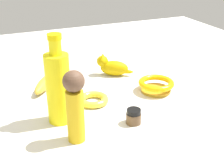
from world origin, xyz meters
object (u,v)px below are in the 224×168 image
at_px(bottle_tall, 58,86).
at_px(banana, 45,83).
at_px(nail_polish_jar, 134,116).
at_px(cat_figurine, 112,66).
at_px(bangle, 93,100).
at_px(bowl, 156,85).
at_px(person_figure_adult, 75,104).

relative_size(bottle_tall, banana, 1.50).
bearing_deg(nail_polish_jar, banana, 28.76).
bearing_deg(cat_figurine, bottle_tall, 133.17).
distance_m(bangle, bowl, 0.24).
bearing_deg(banana, bottle_tall, -148.88).
bearing_deg(bowl, bangle, 88.66).
bearing_deg(bowl, banana, 63.11).
xyz_separation_m(person_figure_adult, banana, (0.37, 0.01, -0.09)).
bearing_deg(cat_figurine, bowl, -156.57).
xyz_separation_m(bangle, banana, (0.18, 0.13, 0.01)).
distance_m(bowl, person_figure_adult, 0.41).
relative_size(cat_figurine, person_figure_adult, 0.65).
bearing_deg(bangle, cat_figurine, -37.67).
distance_m(bottle_tall, bowl, 0.39).
relative_size(bowl, person_figure_adult, 0.63).
bearing_deg(cat_figurine, nail_polish_jar, 166.88).
bearing_deg(bottle_tall, bowl, -80.44).
xyz_separation_m(cat_figurine, nail_polish_jar, (-0.37, 0.09, -0.01)).
relative_size(cat_figurine, bottle_tall, 0.49).
height_order(cat_figurine, person_figure_adult, person_figure_adult).
distance_m(cat_figurine, person_figure_adult, 0.48).
bearing_deg(bangle, banana, 34.72).
height_order(bangle, nail_polish_jar, nail_polish_jar).
height_order(bangle, person_figure_adult, person_figure_adult).
xyz_separation_m(bottle_tall, bowl, (0.06, -0.38, -0.09)).
distance_m(nail_polish_jar, person_figure_adult, 0.21).
bearing_deg(banana, cat_figurine, -53.65).
bearing_deg(bangle, bottle_tall, 117.53).
height_order(bottle_tall, nail_polish_jar, bottle_tall).
bearing_deg(person_figure_adult, banana, 1.27).
height_order(bottle_tall, banana, bottle_tall).
relative_size(bottle_tall, bowl, 2.11).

